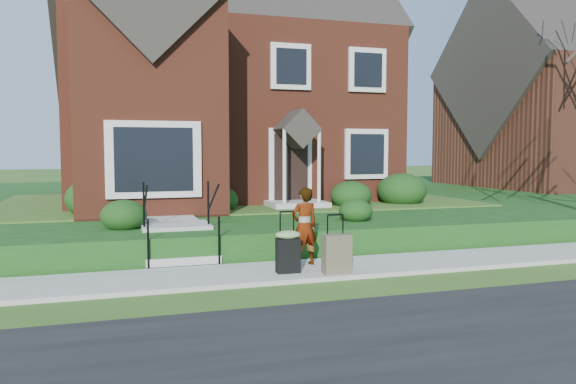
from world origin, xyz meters
name	(u,v)px	position (x,y,z in m)	size (l,w,h in m)	color
ground	(327,271)	(0.00, 0.00, 0.00)	(120.00, 120.00, 0.00)	#2D5119
street	(511,374)	(0.00, -5.00, 0.01)	(60.00, 6.00, 0.01)	black
sidewalk	(327,269)	(0.00, 0.00, 0.04)	(60.00, 1.60, 0.08)	#9E9B93
terrace	(320,199)	(4.00, 10.90, 0.30)	(44.00, 20.00, 0.60)	#113B10
walkway	(164,213)	(-2.50, 5.00, 0.63)	(1.20, 6.00, 0.06)	#9E9B93
main_house	(218,60)	(-0.21, 9.61, 5.26)	(10.40, 10.20, 9.40)	maroon
neighbour_house	(570,82)	(16.00, 11.00, 5.25)	(9.40, 8.00, 9.20)	brown
front_steps	(178,237)	(-2.50, 1.84, 0.47)	(1.40, 2.02, 1.50)	#9E9B93
foundation_shrubs	(266,193)	(0.17, 4.96, 1.06)	(10.19, 4.35, 1.05)	#163510
woman	(304,226)	(-0.35, 0.29, 0.81)	(0.53, 0.35, 1.45)	#999999
suitcase_black	(288,249)	(-0.84, -0.27, 0.50)	(0.46, 0.39, 1.08)	black
suitcase_olive	(337,254)	(-0.05, -0.57, 0.43)	(0.48, 0.28, 1.03)	brown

